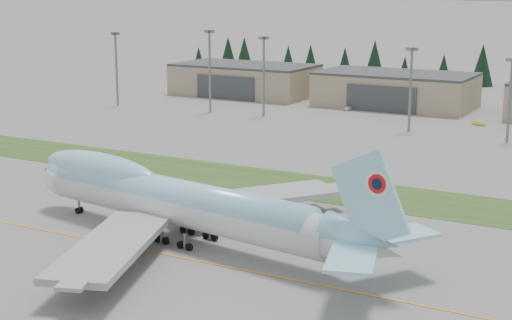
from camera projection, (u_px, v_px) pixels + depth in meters
The scene contains 10 objects.
ground at pixel (152, 252), 113.88m from camera, with size 7000.00×7000.00×0.00m, color slate.
grass_strip_far at pixel (290, 184), 152.31m from camera, with size 400.00×18.00×0.08m, color #2E4E1B.
taxiway_line_main at pixel (152, 252), 113.88m from camera, with size 400.00×0.40×0.02m, color gold.
boeing_747_freighter at pixel (177, 201), 118.17m from camera, with size 70.47×59.88×18.48m.
hangar_left at pixel (245, 79), 273.71m from camera, with size 48.00×26.60×10.80m.
hangar_center at pixel (395, 90), 247.77m from camera, with size 48.00×26.60×10.80m.
floodlight_masts at pixel (356, 69), 210.67m from camera, with size 196.41×8.47×24.68m.
service_vehicle_a at pixel (347, 111), 240.82m from camera, with size 1.44×3.57×1.22m, color white.
service_vehicle_b at pixel (479, 125), 215.93m from camera, with size 1.34×3.80×1.25m, color yellow.
conifer_belt at pixel (476, 68), 295.35m from camera, with size 268.90×16.07×16.57m.
Camera 1 is at (65.53, -87.34, 38.15)m, focal length 55.00 mm.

